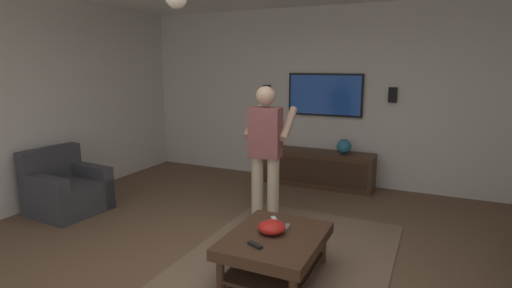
{
  "coord_description": "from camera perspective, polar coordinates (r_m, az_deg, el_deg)",
  "views": [
    {
      "loc": [
        -2.91,
        -1.51,
        1.88
      ],
      "look_at": [
        0.6,
        0.11,
        1.1
      ],
      "focal_mm": 27.78,
      "sensor_mm": 36.0,
      "label": 1
    }
  ],
  "objects": [
    {
      "name": "armchair",
      "position": [
        5.7,
        -25.66,
        -6.09
      ],
      "size": [
        0.86,
        0.87,
        0.82
      ],
      "rotation": [
        0.0,
        0.0,
        -1.65
      ],
      "color": "#38383D",
      "rests_on": "ground"
    },
    {
      "name": "area_rug",
      "position": [
        3.93,
        3.88,
        -17.08
      ],
      "size": [
        2.92,
        1.91,
        0.01
      ],
      "primitive_type": "cube",
      "color": "#7A604C",
      "rests_on": "ground"
    },
    {
      "name": "coffee_table",
      "position": [
        3.64,
        2.77,
        -14.45
      ],
      "size": [
        1.0,
        0.8,
        0.4
      ],
      "color": "#422B1C",
      "rests_on": "ground"
    },
    {
      "name": "remote_black",
      "position": [
        3.38,
        -0.13,
        -14.35
      ],
      "size": [
        0.1,
        0.15,
        0.02
      ],
      "primitive_type": "cube",
      "rotation": [
        0.0,
        0.0,
        1.14
      ],
      "color": "black",
      "rests_on": "coffee_table"
    },
    {
      "name": "bowl",
      "position": [
        3.6,
        2.31,
        -11.87
      ],
      "size": [
        0.25,
        0.25,
        0.11
      ],
      "primitive_type": "ellipsoid",
      "color": "red",
      "rests_on": "coffee_table"
    },
    {
      "name": "wall_back_tv",
      "position": [
        6.4,
        11.18,
        6.7
      ],
      "size": [
        0.1,
        6.75,
        2.76
      ],
      "primitive_type": "cube",
      "color": "silver",
      "rests_on": "ground"
    },
    {
      "name": "media_console",
      "position": [
        6.29,
        8.97,
        -3.52
      ],
      "size": [
        0.45,
        1.7,
        0.55
      ],
      "rotation": [
        0.0,
        0.0,
        3.14
      ],
      "color": "#422B1C",
      "rests_on": "ground"
    },
    {
      "name": "remote_grey",
      "position": [
        3.71,
        4.35,
        -11.92
      ],
      "size": [
        0.15,
        0.05,
        0.02
      ],
      "primitive_type": "cube",
      "rotation": [
        0.0,
        0.0,
        3.2
      ],
      "color": "slate",
      "rests_on": "coffee_table"
    },
    {
      "name": "wall_speaker_right",
      "position": [
        6.67,
        1.58,
        7.52
      ],
      "size": [
        0.06,
        0.12,
        0.22
      ],
      "primitive_type": "cube",
      "color": "black"
    },
    {
      "name": "remote_white",
      "position": [
        3.87,
        2.69,
        -10.88
      ],
      "size": [
        0.15,
        0.12,
        0.02
      ],
      "primitive_type": "cube",
      "rotation": [
        0.0,
        0.0,
        3.76
      ],
      "color": "white",
      "rests_on": "coffee_table"
    },
    {
      "name": "person_standing",
      "position": [
        4.6,
        1.43,
        -0.48
      ],
      "size": [
        0.56,
        0.56,
        1.64
      ],
      "rotation": [
        0.0,
        0.0,
        0.06
      ],
      "color": "#C6B793",
      "rests_on": "ground"
    },
    {
      "name": "vase_round",
      "position": [
        6.13,
        12.57,
        -0.35
      ],
      "size": [
        0.22,
        0.22,
        0.22
      ],
      "primitive_type": "sphere",
      "color": "teal",
      "rests_on": "media_console"
    },
    {
      "name": "ground_plane",
      "position": [
        3.78,
        -2.43,
        -18.46
      ],
      "size": [
        7.86,
        7.86,
        0.0
      ],
      "primitive_type": "plane",
      "color": "brown"
    },
    {
      "name": "tv",
      "position": [
        6.34,
        9.9,
        6.99
      ],
      "size": [
        0.05,
        1.18,
        0.66
      ],
      "rotation": [
        0.0,
        0.0,
        3.14
      ],
      "color": "black"
    },
    {
      "name": "wall_speaker_left",
      "position": [
        6.16,
        19.08,
        6.7
      ],
      "size": [
        0.06,
        0.12,
        0.22
      ],
      "primitive_type": "cube",
      "color": "black"
    }
  ]
}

